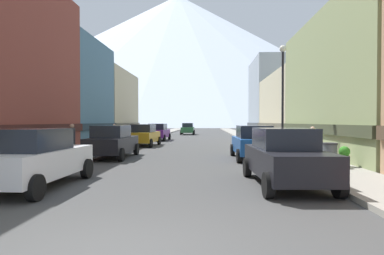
# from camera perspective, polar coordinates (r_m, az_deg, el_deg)

# --- Properties ---
(sidewalk_left) EXTENTS (2.50, 100.00, 0.15)m
(sidewalk_left) POSITION_cam_1_polar(r_m,az_deg,el_deg) (40.24, -8.25, -1.70)
(sidewalk_left) COLOR gray
(sidewalk_left) RESTS_ON ground
(sidewalk_right) EXTENTS (2.50, 100.00, 0.15)m
(sidewalk_right) POSITION_cam_1_polar(r_m,az_deg,el_deg) (39.82, 9.72, -1.74)
(sidewalk_right) COLOR gray
(sidewalk_right) RESTS_ON ground
(storefront_left_2) EXTENTS (9.70, 8.24, 8.64)m
(storefront_left_2) POSITION_cam_1_polar(r_m,az_deg,el_deg) (29.71, -24.61, 5.15)
(storefront_left_2) COLOR slate
(storefront_left_2) RESTS_ON ground
(storefront_left_3) EXTENTS (8.27, 10.72, 7.63)m
(storefront_left_3) POSITION_cam_1_polar(r_m,az_deg,el_deg) (38.27, -16.98, 3.51)
(storefront_left_3) COLOR beige
(storefront_left_3) RESTS_ON ground
(storefront_right_2) EXTENTS (8.85, 12.68, 6.58)m
(storefront_right_2) POSITION_cam_1_polar(r_m,az_deg,el_deg) (33.63, 20.72, 2.97)
(storefront_right_2) COLOR beige
(storefront_right_2) RESTS_ON ground
(storefront_right_3) EXTENTS (6.41, 9.84, 10.19)m
(storefront_right_3) POSITION_cam_1_polar(r_m,az_deg,el_deg) (44.49, 14.63, 4.78)
(storefront_right_3) COLOR #99A5B2
(storefront_right_3) RESTS_ON ground
(car_left_0) EXTENTS (2.13, 4.43, 1.78)m
(car_left_0) POSITION_cam_1_polar(r_m,az_deg,el_deg) (10.80, -26.03, -4.84)
(car_left_0) COLOR silver
(car_left_0) RESTS_ON ground
(car_left_1) EXTENTS (2.10, 4.42, 1.78)m
(car_left_1) POSITION_cam_1_polar(r_m,az_deg,el_deg) (18.19, -13.85, -2.42)
(car_left_1) COLOR black
(car_left_1) RESTS_ON ground
(car_left_2) EXTENTS (2.25, 4.49, 1.78)m
(car_left_2) POSITION_cam_1_polar(r_m,az_deg,el_deg) (26.74, -8.48, -1.31)
(car_left_2) COLOR #B28419
(car_left_2) RESTS_ON ground
(car_left_3) EXTENTS (2.23, 4.48, 1.78)m
(car_left_3) POSITION_cam_1_polar(r_m,az_deg,el_deg) (34.40, -5.97, -0.79)
(car_left_3) COLOR #591E72
(car_left_3) RESTS_ON ground
(car_right_0) EXTENTS (2.22, 4.47, 1.78)m
(car_right_0) POSITION_cam_1_polar(r_m,az_deg,el_deg) (10.49, 16.12, -4.95)
(car_right_0) COLOR black
(car_right_0) RESTS_ON ground
(car_right_1) EXTENTS (2.12, 4.43, 1.78)m
(car_right_1) POSITION_cam_1_polar(r_m,az_deg,el_deg) (17.39, 10.73, -2.57)
(car_right_1) COLOR #19478C
(car_right_1) RESTS_ON ground
(car_driving_0) EXTENTS (2.06, 4.40, 1.78)m
(car_driving_0) POSITION_cam_1_polar(r_m,az_deg,el_deg) (49.69, -0.75, -0.22)
(car_driving_0) COLOR #265933
(car_driving_0) RESTS_ON ground
(trash_bin_right) EXTENTS (0.59, 0.59, 0.98)m
(trash_bin_right) POSITION_cam_1_polar(r_m,az_deg,el_deg) (14.28, 23.16, -4.44)
(trash_bin_right) COLOR #4C5156
(trash_bin_right) RESTS_ON sidewalk_right
(potted_plant_0) EXTENTS (0.44, 0.44, 0.83)m
(potted_plant_0) POSITION_cam_1_polar(r_m,az_deg,el_deg) (14.69, 25.29, -4.58)
(potted_plant_0) COLOR gray
(potted_plant_0) RESTS_ON sidewalk_right
(pedestrian_0) EXTENTS (0.36, 0.36, 1.72)m
(pedestrian_0) POSITION_cam_1_polar(r_m,az_deg,el_deg) (19.45, -20.41, -2.10)
(pedestrian_0) COLOR #333338
(pedestrian_0) RESTS_ON sidewalk_left
(pedestrian_1) EXTENTS (0.36, 0.36, 1.66)m
(pedestrian_1) POSITION_cam_1_polar(r_m,az_deg,el_deg) (27.27, -13.55, -1.24)
(pedestrian_1) COLOR navy
(pedestrian_1) RESTS_ON sidewalk_left
(pedestrian_2) EXTENTS (0.36, 0.36, 1.61)m
(pedestrian_2) POSITION_cam_1_polar(r_m,az_deg,el_deg) (15.97, 20.50, -2.96)
(pedestrian_2) COLOR maroon
(pedestrian_2) RESTS_ON sidewalk_right
(streetlamp_right) EXTENTS (0.36, 0.36, 5.86)m
(streetlamp_right) POSITION_cam_1_polar(r_m,az_deg,el_deg) (17.82, 15.71, 7.44)
(streetlamp_right) COLOR black
(streetlamp_right) RESTS_ON sidewalk_right
(mountain_backdrop) EXTENTS (331.59, 331.59, 105.07)m
(mountain_backdrop) POSITION_cam_1_polar(r_m,az_deg,el_deg) (270.29, -2.43, 11.80)
(mountain_backdrop) COLOR silver
(mountain_backdrop) RESTS_ON ground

